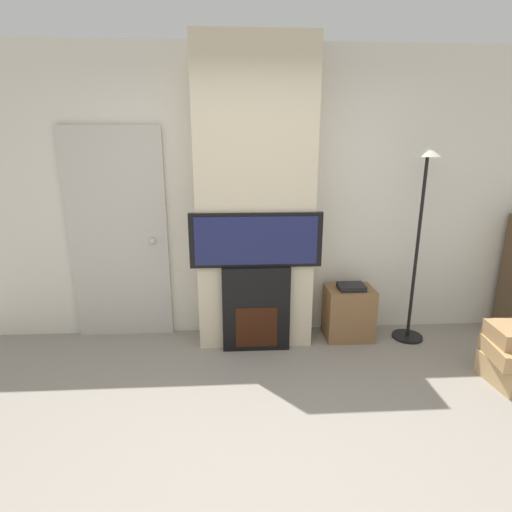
{
  "coord_description": "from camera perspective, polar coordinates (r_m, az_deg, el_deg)",
  "views": [
    {
      "loc": [
        -0.19,
        -1.77,
        1.85
      ],
      "look_at": [
        0.0,
        1.61,
        0.89
      ],
      "focal_mm": 28.0,
      "sensor_mm": 36.0,
      "label": 1
    }
  ],
  "objects": [
    {
      "name": "media_stand",
      "position": [
        4.03,
        13.07,
        -7.78
      ],
      "size": [
        0.45,
        0.35,
        0.56
      ],
      "color": "brown",
      "rests_on": "ground_plane"
    },
    {
      "name": "fireplace",
      "position": [
        3.68,
        0.0,
        -7.49
      ],
      "size": [
        0.61,
        0.15,
        0.8
      ],
      "color": "black",
      "rests_on": "ground_plane"
    },
    {
      "name": "ground_plane",
      "position": [
        2.56,
        2.38,
        -30.34
      ],
      "size": [
        14.0,
        14.0,
        0.0
      ],
      "primitive_type": "plane",
      "color": "gray"
    },
    {
      "name": "entry_door",
      "position": [
        3.99,
        -19.04,
        2.66
      ],
      "size": [
        0.92,
        0.09,
        2.01
      ],
      "color": "#BCB7AD",
      "rests_on": "ground_plane"
    },
    {
      "name": "wall_back",
      "position": [
        3.84,
        -0.36,
        8.3
      ],
      "size": [
        6.0,
        0.06,
        2.7
      ],
      "color": "silver",
      "rests_on": "ground_plane"
    },
    {
      "name": "chimney_breast",
      "position": [
        3.61,
        -0.18,
        7.84
      ],
      "size": [
        1.04,
        0.39,
        2.7
      ],
      "color": "beige",
      "rests_on": "ground_plane"
    },
    {
      "name": "floor_lamp",
      "position": [
        3.93,
        22.45,
        5.09
      ],
      "size": [
        0.29,
        0.29,
        1.84
      ],
      "color": "black",
      "rests_on": "ground_plane"
    },
    {
      "name": "television",
      "position": [
        3.47,
        0.0,
        2.29
      ],
      "size": [
        1.16,
        0.07,
        0.48
      ],
      "color": "black",
      "rests_on": "fireplace"
    }
  ]
}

